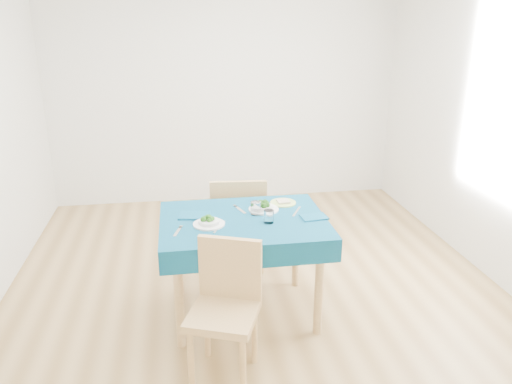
{
  "coord_description": "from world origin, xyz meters",
  "views": [
    {
      "loc": [
        -0.56,
        -3.51,
        2.1
      ],
      "look_at": [
        0.0,
        0.0,
        0.85
      ],
      "focal_mm": 35.0,
      "sensor_mm": 36.0,
      "label": 1
    }
  ],
  "objects": [
    {
      "name": "napkin_near",
      "position": [
        -0.47,
        -0.19,
        0.76
      ],
      "size": [
        0.24,
        0.19,
        0.01
      ],
      "primitive_type": "cube",
      "rotation": [
        0.0,
        0.0,
        -0.17
      ],
      "color": "navy",
      "rests_on": "table"
    },
    {
      "name": "chair_far",
      "position": [
        -0.08,
        0.49,
        0.58
      ],
      "size": [
        0.51,
        0.55,
        1.16
      ],
      "primitive_type": "cube",
      "rotation": [
        0.0,
        0.0,
        3.05
      ],
      "color": "tan",
      "rests_on": "ground"
    },
    {
      "name": "tumbler_center",
      "position": [
        -0.04,
        -0.22,
        0.81
      ],
      "size": [
        0.07,
        0.07,
        0.09
      ],
      "primitive_type": "cylinder",
      "color": "white",
      "rests_on": "table"
    },
    {
      "name": "knife_far",
      "position": [
        0.26,
        -0.22,
        0.76
      ],
      "size": [
        0.11,
        0.19,
        0.0
      ],
      "primitive_type": "cube",
      "rotation": [
        0.0,
        0.0,
        -0.48
      ],
      "color": "silver",
      "rests_on": "table"
    },
    {
      "name": "bowl_far",
      "position": [
        0.03,
        -0.15,
        0.79
      ],
      "size": [
        0.22,
        0.22,
        0.07
      ],
      "primitive_type": null,
      "color": "white",
      "rests_on": "table"
    },
    {
      "name": "napkin_far",
      "position": [
        0.36,
        -0.35,
        0.76
      ],
      "size": [
        0.19,
        0.15,
        0.01
      ],
      "primitive_type": "cube",
      "rotation": [
        0.0,
        0.0,
        0.11
      ],
      "color": "navy",
      "rests_on": "table"
    },
    {
      "name": "tumbler_side",
      "position": [
        0.03,
        -0.39,
        0.8
      ],
      "size": [
        0.07,
        0.07,
        0.09
      ],
      "primitive_type": "cylinder",
      "color": "white",
      "rests_on": "table"
    },
    {
      "name": "fork_far",
      "position": [
        -0.14,
        -0.12,
        0.76
      ],
      "size": [
        0.08,
        0.18,
        0.0
      ],
      "primitive_type": "cube",
      "rotation": [
        0.0,
        0.0,
        0.31
      ],
      "color": "silver",
      "rests_on": "table"
    },
    {
      "name": "table",
      "position": [
        -0.14,
        -0.29,
        0.38
      ],
      "size": [
        1.15,
        0.87,
        0.76
      ],
      "primitive_type": "cube",
      "color": "navy",
      "rests_on": "ground"
    },
    {
      "name": "knife_near",
      "position": [
        -0.32,
        -0.41,
        0.76
      ],
      "size": [
        0.1,
        0.2,
        0.0
      ],
      "primitive_type": "cube",
      "rotation": [
        0.0,
        0.0,
        -0.43
      ],
      "color": "silver",
      "rests_on": "table"
    },
    {
      "name": "bread_slice",
      "position": [
        0.2,
        -0.03,
        0.77
      ],
      "size": [
        0.1,
        0.1,
        0.01
      ],
      "primitive_type": "cube",
      "rotation": [
        0.0,
        0.0,
        0.07
      ],
      "color": "beige",
      "rests_on": "side_plate"
    },
    {
      "name": "room_shell",
      "position": [
        0.0,
        0.0,
        1.35
      ],
      "size": [
        4.02,
        4.52,
        2.73
      ],
      "color": "olive",
      "rests_on": "ground"
    },
    {
      "name": "bowl_near",
      "position": [
        -0.38,
        -0.36,
        0.79
      ],
      "size": [
        0.22,
        0.22,
        0.07
      ],
      "primitive_type": null,
      "color": "white",
      "rests_on": "table"
    },
    {
      "name": "fork_near",
      "position": [
        -0.6,
        -0.44,
        0.76
      ],
      "size": [
        0.06,
        0.16,
        0.0
      ],
      "primitive_type": "cube",
      "rotation": [
        0.0,
        0.0,
        -0.28
      ],
      "color": "silver",
      "rests_on": "table"
    },
    {
      "name": "chair_near",
      "position": [
        -0.35,
        -0.96,
        0.49
      ],
      "size": [
        0.52,
        0.54,
        0.98
      ],
      "primitive_type": "cube",
      "rotation": [
        0.0,
        0.0,
        -0.37
      ],
      "color": "tan",
      "rests_on": "ground"
    },
    {
      "name": "side_plate",
      "position": [
        0.2,
        -0.03,
        0.76
      ],
      "size": [
        0.2,
        0.2,
        0.01
      ],
      "primitive_type": "cylinder",
      "color": "#BADC6B",
      "rests_on": "table"
    }
  ]
}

